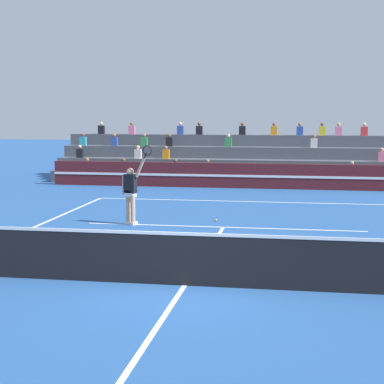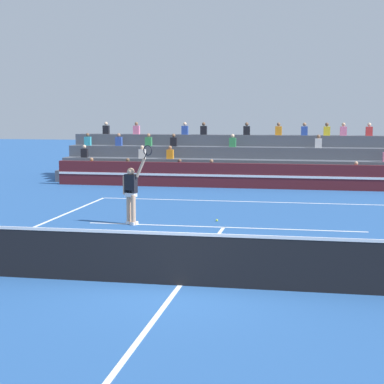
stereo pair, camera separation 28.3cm
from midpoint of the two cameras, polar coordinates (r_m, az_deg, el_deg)
name	(u,v)px [view 1 (the left image)]	position (r m, az deg, el deg)	size (l,w,h in m)	color
ground_plane	(185,286)	(12.71, -1.30, -8.31)	(120.00, 120.00, 0.00)	#285699
court_lines	(185,285)	(12.71, -1.30, -8.30)	(11.10, 23.90, 0.01)	white
tennis_net	(185,258)	(12.58, -1.31, -5.92)	(12.00, 0.10, 1.10)	#2D6B38
sponsor_banner_wall	(250,176)	(28.37, 4.86, 1.44)	(18.00, 0.26, 1.10)	#51191E
bleacher_stand	(255,164)	(31.49, 5.34, 2.53)	(19.18, 3.80, 2.83)	#4C515B
tennis_player	(131,192)	(19.29, -5.86, -0.01)	(1.05, 0.50, 2.46)	tan
tennis_ball	(216,220)	(19.90, 1.75, -2.52)	(0.07, 0.07, 0.07)	#C6DB33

